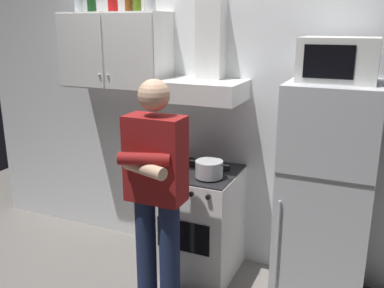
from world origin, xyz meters
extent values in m
plane|color=slate|center=(0.00, 0.00, 0.00)|extent=(7.00, 7.00, 0.00)
cube|color=white|center=(0.00, 0.60, 1.35)|extent=(4.80, 0.10, 2.70)
cube|color=white|center=(-0.85, 0.38, 1.75)|extent=(0.90, 0.34, 0.60)
cube|color=white|center=(-1.07, 0.20, 1.75)|extent=(0.43, 0.01, 0.58)
cube|color=white|center=(-0.62, 0.20, 1.75)|extent=(0.43, 0.01, 0.58)
sphere|color=#B2B2B7|center=(-0.89, 0.19, 1.57)|extent=(0.02, 0.02, 0.02)
sphere|color=#B2B2B7|center=(-0.81, 0.19, 1.57)|extent=(0.02, 0.02, 0.02)
cube|color=white|center=(-0.05, 0.25, 0.42)|extent=(0.60, 0.60, 0.85)
cube|color=black|center=(-0.05, 0.25, 0.86)|extent=(0.59, 0.59, 0.01)
cube|color=black|center=(-0.05, -0.05, 0.45)|extent=(0.42, 0.01, 0.24)
cylinder|color=black|center=(-0.18, 0.13, 0.87)|extent=(0.16, 0.16, 0.01)
cylinder|color=black|center=(0.08, 0.13, 0.87)|extent=(0.16, 0.16, 0.01)
cylinder|color=black|center=(-0.18, 0.37, 0.87)|extent=(0.16, 0.16, 0.01)
cylinder|color=black|center=(0.08, 0.37, 0.87)|extent=(0.16, 0.16, 0.01)
cylinder|color=black|center=(-0.25, -0.06, 0.80)|extent=(0.04, 0.02, 0.04)
cylinder|color=black|center=(-0.12, -0.06, 0.80)|extent=(0.04, 0.02, 0.04)
cylinder|color=black|center=(0.02, -0.06, 0.80)|extent=(0.04, 0.02, 0.04)
cylinder|color=black|center=(0.15, -0.06, 0.80)|extent=(0.04, 0.02, 0.04)
cube|color=white|center=(-0.05, 0.33, 1.47)|extent=(0.60, 0.44, 0.15)
cube|color=white|center=(-0.05, 0.47, 1.85)|extent=(0.20, 0.16, 0.60)
cube|color=silver|center=(0.90, 0.25, 0.80)|extent=(0.60, 0.60, 1.60)
cube|color=#4C4C4C|center=(0.90, -0.05, 1.04)|extent=(0.59, 0.01, 0.01)
cylinder|color=silver|center=(0.65, -0.06, 0.56)|extent=(0.02, 0.02, 0.60)
cube|color=silver|center=(0.90, 0.27, 1.74)|extent=(0.48, 0.36, 0.28)
cube|color=black|center=(0.86, 0.09, 1.74)|extent=(0.30, 0.01, 0.20)
cylinder|color=#192342|center=(-0.19, -0.35, 0.42)|extent=(0.14, 0.14, 0.85)
cylinder|color=#192342|center=(-0.01, -0.35, 0.42)|extent=(0.14, 0.14, 0.85)
cube|color=maroon|center=(-0.10, -0.35, 1.13)|extent=(0.38, 0.20, 0.56)
cylinder|color=maroon|center=(-0.10, -0.49, 1.17)|extent=(0.33, 0.17, 0.08)
cylinder|color=#DBAD89|center=(-0.10, -0.49, 1.11)|extent=(0.33, 0.17, 0.08)
sphere|color=#DBAD89|center=(-0.10, -0.35, 1.54)|extent=(0.20, 0.20, 0.20)
cylinder|color=#B7BABF|center=(0.08, 0.13, 0.94)|extent=(0.20, 0.20, 0.12)
cylinder|color=black|center=(-0.05, 0.13, 0.98)|extent=(0.05, 0.01, 0.01)
cylinder|color=black|center=(0.21, 0.13, 0.98)|extent=(0.05, 0.01, 0.01)
camera|label=1|loc=(1.16, -2.63, 1.97)|focal=39.98mm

